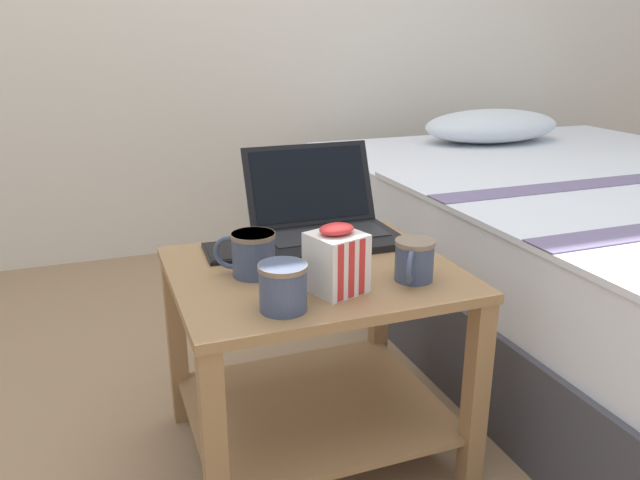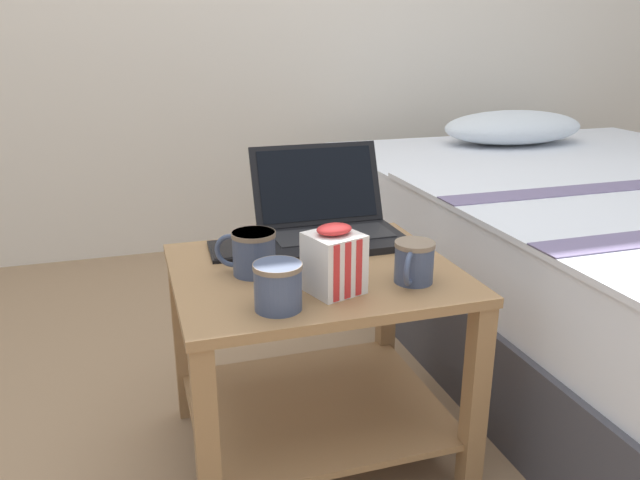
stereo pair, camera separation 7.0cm
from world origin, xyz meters
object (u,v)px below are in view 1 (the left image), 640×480
at_px(mug_mid_center, 252,252).
at_px(bed, 600,244).
at_px(laptop, 323,221).
at_px(mug_front_right, 283,284).
at_px(snack_bag, 335,261).
at_px(mug_front_left, 414,258).
at_px(cell_phone, 221,252).

bearing_deg(mug_mid_center, bed, 15.26).
height_order(laptop, mug_front_right, laptop).
xyz_separation_m(bed, snack_bag, (-1.22, -0.51, 0.28)).
bearing_deg(laptop, mug_front_right, -120.70).
bearing_deg(mug_front_right, snack_bag, 20.61).
bearing_deg(mug_front_right, mug_front_left, 7.91).
height_order(mug_front_left, mug_mid_center, mug_mid_center).
relative_size(mug_front_right, mug_mid_center, 0.96).
distance_m(mug_front_left, cell_phone, 0.47).
xyz_separation_m(bed, mug_mid_center, (-1.35, -0.37, 0.26)).
distance_m(bed, snack_bag, 1.35).
relative_size(laptop, mug_front_right, 2.80).
bearing_deg(bed, mug_front_right, -157.35).
bearing_deg(cell_phone, laptop, 6.61).
relative_size(bed, mug_front_right, 15.74).
bearing_deg(cell_phone, mug_mid_center, -76.69).
xyz_separation_m(laptop, mug_front_right, (-0.22, -0.38, 0.01)).
height_order(mug_mid_center, cell_phone, mug_mid_center).
xyz_separation_m(laptop, cell_phone, (-0.27, -0.03, -0.04)).
bearing_deg(mug_front_left, cell_phone, 138.95).
height_order(mug_front_left, mug_front_right, mug_front_right).
bearing_deg(mug_mid_center, mug_front_right, -86.75).
height_order(bed, laptop, laptop).
bearing_deg(snack_bag, laptop, 73.10).
bearing_deg(cell_phone, bed, 8.76).
height_order(bed, snack_bag, bed).
relative_size(mug_front_left, mug_mid_center, 0.85).
relative_size(bed, mug_mid_center, 15.12).
xyz_separation_m(bed, mug_front_right, (-1.34, -0.56, 0.26)).
bearing_deg(bed, mug_front_left, -153.53).
xyz_separation_m(mug_front_left, mug_mid_center, (-0.31, 0.15, 0.00)).
height_order(mug_front_right, cell_phone, mug_front_right).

